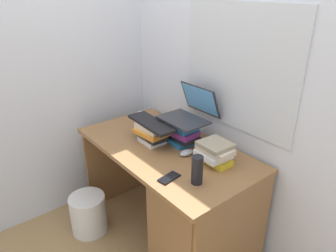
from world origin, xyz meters
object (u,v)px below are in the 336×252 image
object	(u,v)px
desk	(194,213)
computer_mouse	(187,153)
wastebasket	(88,214)
cell_phone	(169,178)
water_bottle	(197,170)
book_stack_tall	(183,133)
book_stack_side	(214,152)
mug	(142,117)
keyboard	(151,123)
book_stack_keyboard_riser	(152,133)
laptop	(190,111)

from	to	relation	value
desk	computer_mouse	world-z (taller)	computer_mouse
wastebasket	cell_phone	bearing A→B (deg)	18.02
computer_mouse	wastebasket	distance (m)	0.99
water_bottle	wastebasket	xyz separation A→B (m)	(-0.85, -0.33, -0.70)
book_stack_tall	book_stack_side	world-z (taller)	book_stack_tall
mug	water_bottle	distance (m)	0.94
book_stack_side	wastebasket	distance (m)	1.17
cell_phone	wastebasket	world-z (taller)	cell_phone
book_stack_tall	cell_phone	size ratio (longest dim) A/B	1.78
computer_mouse	water_bottle	size ratio (longest dim) A/B	0.60
book_stack_side	book_stack_tall	bearing A→B (deg)	176.10
desk	keyboard	world-z (taller)	keyboard
computer_mouse	mug	bearing A→B (deg)	173.15
cell_phone	book_stack_tall	bearing A→B (deg)	120.77
desk	book_stack_side	size ratio (longest dim) A/B	5.75
book_stack_keyboard_riser	water_bottle	size ratio (longest dim) A/B	1.45
mug	computer_mouse	bearing A→B (deg)	-6.85
book_stack_tall	book_stack_keyboard_riser	distance (m)	0.22
keyboard	wastebasket	distance (m)	0.92
book_stack_tall	keyboard	distance (m)	0.23
book_stack_keyboard_riser	book_stack_side	bearing A→B (deg)	17.39
book_stack_keyboard_riser	computer_mouse	bearing A→B (deg)	12.76
book_stack_tall	laptop	world-z (taller)	laptop
laptop	computer_mouse	size ratio (longest dim) A/B	3.22
desk	cell_phone	size ratio (longest dim) A/B	9.85
book_stack_tall	wastebasket	distance (m)	1.01
laptop	mug	world-z (taller)	laptop
laptop	cell_phone	distance (m)	0.57
book_stack_tall	book_stack_side	xyz separation A→B (m)	(0.33, -0.02, -0.01)
book_stack_keyboard_riser	laptop	world-z (taller)	laptop
book_stack_keyboard_riser	book_stack_side	distance (m)	0.49
book_stack_side	water_bottle	world-z (taller)	water_bottle
desk	book_stack_side	bearing A→B (deg)	84.21
water_bottle	laptop	bearing A→B (deg)	142.00
book_stack_side	wastebasket	bearing A→B (deg)	-142.38
book_stack_tall	computer_mouse	xyz separation A→B (m)	(0.16, -0.10, -0.06)
laptop	wastebasket	xyz separation A→B (m)	(-0.42, -0.67, -0.83)
water_bottle	book_stack_keyboard_riser	bearing A→B (deg)	170.02
desk	book_stack_keyboard_riser	world-z (taller)	book_stack_keyboard_riser
water_bottle	wastebasket	size ratio (longest dim) A/B	0.55
water_bottle	wastebasket	world-z (taller)	water_bottle
water_bottle	book_stack_tall	bearing A→B (deg)	147.95
laptop	water_bottle	xyz separation A→B (m)	(0.43, -0.34, -0.14)
laptop	wastebasket	distance (m)	1.15
book_stack_side	wastebasket	xyz separation A→B (m)	(-0.75, -0.58, -0.68)
cell_phone	keyboard	bearing A→B (deg)	147.49
book_stack_keyboard_riser	cell_phone	bearing A→B (deg)	-24.24
book_stack_keyboard_riser	laptop	bearing A→B (deg)	59.72
book_stack_keyboard_riser	wastebasket	distance (m)	0.86
book_stack_keyboard_riser	wastebasket	bearing A→B (deg)	-123.17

